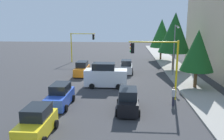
{
  "coord_description": "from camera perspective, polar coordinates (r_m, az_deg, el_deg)",
  "views": [
    {
      "loc": [
        26.78,
        2.9,
        7.19
      ],
      "look_at": [
        -1.69,
        0.91,
        1.2
      ],
      "focal_mm": 35.86,
      "sensor_mm": 36.0,
      "label": 1
    }
  ],
  "objects": [
    {
      "name": "ground_plane",
      "position": [
        27.88,
        -2.12,
        -3.1
      ],
      "size": [
        120.0,
        120.0,
        0.0
      ],
      "primitive_type": "plane",
      "color": "#353538"
    },
    {
      "name": "sidewalk_kerb",
      "position": [
        33.44,
        17.03,
        -0.96
      ],
      "size": [
        80.0,
        4.0,
        0.15
      ],
      "primitive_type": "cube",
      "color": "gray",
      "rests_on": "ground"
    },
    {
      "name": "lane_arrow_near",
      "position": [
        17.87,
        -16.03,
        -12.34
      ],
      "size": [
        2.4,
        1.1,
        1.1
      ],
      "color": "silver",
      "rests_on": "ground"
    },
    {
      "name": "traffic_signal_near_left",
      "position": [
        21.21,
        11.54,
        2.97
      ],
      "size": [
        0.36,
        4.59,
        5.66
      ],
      "color": "yellow",
      "rests_on": "ground"
    },
    {
      "name": "traffic_signal_far_right",
      "position": [
        41.8,
        -7.9,
        7.18
      ],
      "size": [
        0.36,
        4.59,
        5.44
      ],
      "color": "yellow",
      "rests_on": "ground"
    },
    {
      "name": "street_lamp_curbside",
      "position": [
        31.17,
        15.73,
        6.18
      ],
      "size": [
        2.15,
        0.28,
        7.0
      ],
      "color": "slate",
      "rests_on": "ground"
    },
    {
      "name": "tree_roadside_far",
      "position": [
        45.3,
        12.53,
        9.12
      ],
      "size": [
        4.36,
        4.36,
        7.98
      ],
      "color": "brown",
      "rests_on": "ground"
    },
    {
      "name": "tree_roadside_mid",
      "position": [
        35.52,
        15.73,
        9.15
      ],
      "size": [
        4.8,
        4.8,
        8.8
      ],
      "color": "brown",
      "rests_on": "ground"
    },
    {
      "name": "tree_roadside_near",
      "position": [
        26.08,
        20.98,
        4.66
      ],
      "size": [
        3.6,
        3.6,
        6.54
      ],
      "color": "brown",
      "rests_on": "ground"
    },
    {
      "name": "delivery_van_white",
      "position": [
        25.59,
        -1.65,
        -1.5
      ],
      "size": [
        2.22,
        4.8,
        2.77
      ],
      "color": "white",
      "rests_on": "ground"
    },
    {
      "name": "car_black",
      "position": [
        18.71,
        4.09,
        -7.84
      ],
      "size": [
        3.92,
        1.93,
        1.98
      ],
      "color": "black",
      "rests_on": "ground"
    },
    {
      "name": "car_blue",
      "position": [
        20.36,
        -13.06,
        -6.48
      ],
      "size": [
        4.17,
        1.93,
        1.98
      ],
      "color": "blue",
      "rests_on": "ground"
    },
    {
      "name": "car_silver",
      "position": [
        32.64,
        3.67,
        0.71
      ],
      "size": [
        3.79,
        1.95,
        1.98
      ],
      "color": "#B2B5BA",
      "rests_on": "ground"
    },
    {
      "name": "car_orange",
      "position": [
        31.47,
        -7.67,
        0.21
      ],
      "size": [
        3.96,
        1.93,
        1.98
      ],
      "color": "orange",
      "rests_on": "ground"
    },
    {
      "name": "car_yellow",
      "position": [
        15.56,
        -18.6,
        -12.67
      ],
      "size": [
        3.74,
        1.95,
        1.98
      ],
      "color": "yellow",
      "rests_on": "ground"
    },
    {
      "name": "pedestrian_crossing",
      "position": [
        20.62,
        15.4,
        -6.32
      ],
      "size": [
        0.4,
        0.24,
        1.7
      ],
      "color": "#262638",
      "rests_on": "ground"
    }
  ]
}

